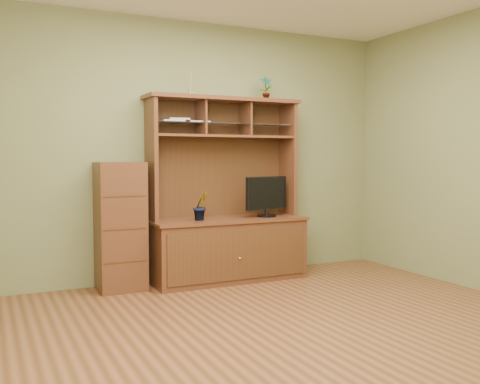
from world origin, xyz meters
TOP-DOWN VIEW (x-y plane):
  - room at (0.00, 0.00)m, footprint 4.54×4.04m
  - media_hutch at (0.24, 1.73)m, footprint 1.66×0.61m
  - monitor at (0.67, 1.65)m, footprint 0.53×0.21m
  - orchid_plant at (-0.08, 1.65)m, footprint 0.19×0.17m
  - top_plant at (0.75, 1.80)m, footprint 0.15×0.12m
  - reed_diffuser at (-0.12, 1.80)m, footprint 0.05×0.05m
  - magazines at (-0.20, 1.80)m, footprint 0.50×0.19m
  - side_cabinet at (-0.86, 1.78)m, footprint 0.44×0.40m

SIDE VIEW (x-z plane):
  - media_hutch at x=0.24m, z-range -0.43..1.47m
  - side_cabinet at x=-0.86m, z-range 0.00..1.23m
  - orchid_plant at x=-0.08m, z-range 0.65..0.94m
  - monitor at x=0.67m, z-range 0.66..1.09m
  - room at x=0.00m, z-range -0.02..2.72m
  - magazines at x=-0.20m, z-range 1.63..1.67m
  - reed_diffuser at x=-0.12m, z-range 1.87..2.13m
  - top_plant at x=0.75m, z-range 1.90..2.16m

